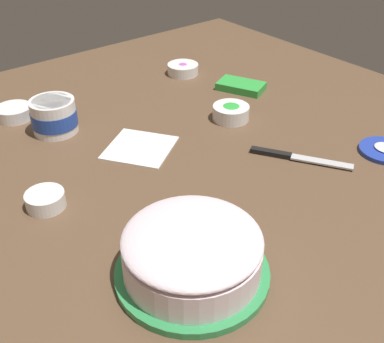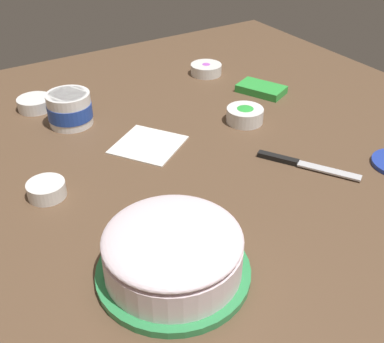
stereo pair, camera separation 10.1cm
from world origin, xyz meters
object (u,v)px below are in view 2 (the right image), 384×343
(frosted_cake, at_px, (173,254))
(sprinkle_bowl_blue, at_px, (46,189))
(sprinkle_bowl_pink, at_px, (35,103))
(paper_napkin, at_px, (148,144))
(spreading_knife, at_px, (298,163))
(sprinkle_bowl_green, at_px, (245,114))
(candy_box_lower, at_px, (261,89))
(frosting_tub, at_px, (70,108))
(sprinkle_bowl_rainbow, at_px, (206,69))

(frosted_cake, relative_size, sprinkle_bowl_blue, 3.31)
(sprinkle_bowl_pink, xyz_separation_m, paper_napkin, (0.34, 0.17, -0.01))
(spreading_knife, bearing_deg, sprinkle_bowl_pink, -144.99)
(sprinkle_bowl_green, distance_m, candy_box_lower, 0.20)
(frosting_tub, bearing_deg, sprinkle_bowl_blue, -29.20)
(sprinkle_bowl_green, xyz_separation_m, sprinkle_bowl_pink, (-0.37, -0.45, -0.00))
(spreading_knife, bearing_deg, sprinkle_bowl_green, 174.09)
(frosting_tub, bearing_deg, sprinkle_bowl_green, 59.33)
(sprinkle_bowl_rainbow, relative_size, candy_box_lower, 0.73)
(spreading_knife, xyz_separation_m, candy_box_lower, (-0.35, 0.18, 0.01))
(sprinkle_bowl_pink, relative_size, sprinkle_bowl_rainbow, 0.96)
(sprinkle_bowl_rainbow, height_order, paper_napkin, sprinkle_bowl_rainbow)
(frosting_tub, distance_m, sprinkle_bowl_blue, 0.32)
(frosted_cake, xyz_separation_m, sprinkle_bowl_pink, (-0.74, -0.01, -0.03))
(sprinkle_bowl_pink, relative_size, paper_napkin, 0.63)
(sprinkle_bowl_green, bearing_deg, sprinkle_bowl_blue, -85.31)
(sprinkle_bowl_blue, xyz_separation_m, paper_napkin, (-0.07, 0.27, -0.01))
(frosted_cake, xyz_separation_m, candy_box_lower, (-0.50, 0.59, -0.04))
(sprinkle_bowl_green, xyz_separation_m, paper_napkin, (-0.03, -0.27, -0.02))
(frosting_tub, bearing_deg, candy_box_lower, 78.45)
(spreading_knife, xyz_separation_m, sprinkle_bowl_pink, (-0.60, -0.42, 0.01))
(frosting_tub, xyz_separation_m, candy_box_lower, (0.11, 0.54, -0.03))
(frosted_cake, relative_size, sprinkle_bowl_rainbow, 2.66)
(sprinkle_bowl_rainbow, distance_m, paper_napkin, 0.47)
(sprinkle_bowl_pink, bearing_deg, sprinkle_bowl_rainbow, 85.48)
(sprinkle_bowl_pink, bearing_deg, sprinkle_bowl_green, 50.50)
(sprinkle_bowl_pink, height_order, paper_napkin, sprinkle_bowl_pink)
(sprinkle_bowl_pink, bearing_deg, spreading_knife, 35.01)
(sprinkle_bowl_rainbow, height_order, candy_box_lower, sprinkle_bowl_rainbow)
(frosted_cake, height_order, frosting_tub, frosted_cake)
(candy_box_lower, bearing_deg, sprinkle_bowl_blue, -101.08)
(sprinkle_bowl_blue, height_order, sprinkle_bowl_rainbow, same)
(paper_napkin, bearing_deg, candy_box_lower, 102.51)
(sprinkle_bowl_blue, height_order, paper_napkin, sprinkle_bowl_blue)
(sprinkle_bowl_pink, bearing_deg, frosted_cake, 0.78)
(candy_box_lower, distance_m, paper_napkin, 0.44)
(frosted_cake, distance_m, candy_box_lower, 0.77)
(sprinkle_bowl_blue, distance_m, candy_box_lower, 0.72)
(candy_box_lower, bearing_deg, frosted_cake, -74.26)
(spreading_knife, relative_size, sprinkle_bowl_rainbow, 2.15)
(sprinkle_bowl_green, xyz_separation_m, sprinkle_bowl_rainbow, (-0.32, 0.09, -0.00))
(sprinkle_bowl_pink, xyz_separation_m, sprinkle_bowl_rainbow, (0.04, 0.54, 0.00))
(spreading_knife, height_order, candy_box_lower, candy_box_lower)
(paper_napkin, bearing_deg, frosted_cake, -22.01)
(sprinkle_bowl_blue, distance_m, sprinkle_bowl_rainbow, 0.74)
(candy_box_lower, relative_size, paper_napkin, 0.89)
(sprinkle_bowl_pink, height_order, candy_box_lower, sprinkle_bowl_pink)
(spreading_knife, relative_size, paper_napkin, 1.41)
(frosted_cake, height_order, sprinkle_bowl_pink, frosted_cake)
(sprinkle_bowl_rainbow, distance_m, candy_box_lower, 0.21)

